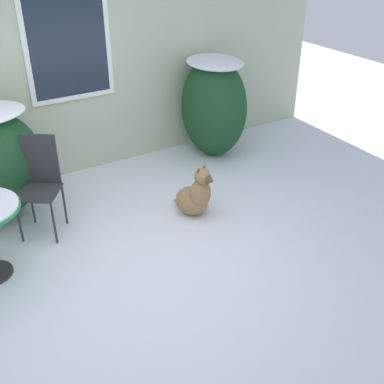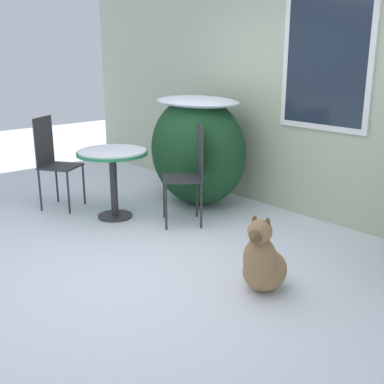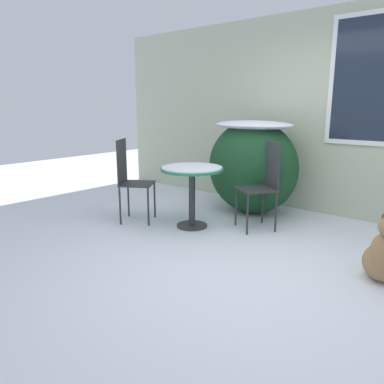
# 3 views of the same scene
# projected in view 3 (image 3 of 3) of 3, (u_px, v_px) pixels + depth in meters

# --- Properties ---
(ground_plane) EXTENTS (16.00, 16.00, 0.00)m
(ground_plane) POSITION_uv_depth(u_px,v_px,m) (255.00, 268.00, 3.49)
(ground_plane) COLOR white
(house_wall) EXTENTS (8.00, 0.10, 2.70)m
(house_wall) POSITION_uv_depth(u_px,v_px,m) (348.00, 113.00, 4.80)
(house_wall) COLOR #B2BC9E
(house_wall) RESTS_ON ground_plane
(shrub_left) EXTENTS (1.31, 0.91, 1.28)m
(shrub_left) POSITION_uv_depth(u_px,v_px,m) (252.00, 165.00, 5.13)
(shrub_left) COLOR #194223
(shrub_left) RESTS_ON ground_plane
(patio_table) EXTENTS (0.76, 0.76, 0.75)m
(patio_table) POSITION_uv_depth(u_px,v_px,m) (192.00, 179.00, 4.52)
(patio_table) COLOR #2D2D30
(patio_table) RESTS_ON ground_plane
(patio_chair_near_table) EXTENTS (0.55, 0.55, 1.06)m
(patio_chair_near_table) POSITION_uv_depth(u_px,v_px,m) (263.00, 182.00, 4.47)
(patio_chair_near_table) COLOR #2D2D30
(patio_chair_near_table) RESTS_ON ground_plane
(patio_chair_far_side) EXTENTS (0.55, 0.55, 1.06)m
(patio_chair_far_side) POSITION_uv_depth(u_px,v_px,m) (131.00, 177.00, 4.77)
(patio_chair_far_side) COLOR #2D2D30
(patio_chair_far_side) RESTS_ON ground_plane
(dog) EXTENTS (0.44, 0.57, 0.63)m
(dog) POSITION_uv_depth(u_px,v_px,m) (384.00, 256.00, 3.16)
(dog) COLOR #937047
(dog) RESTS_ON ground_plane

